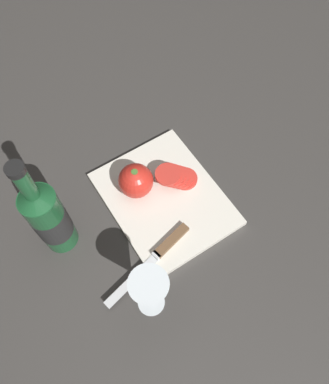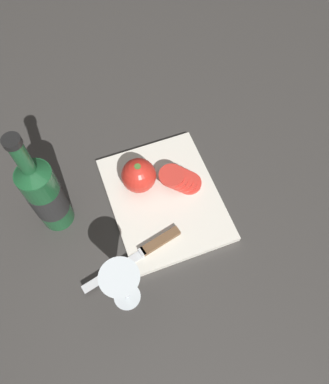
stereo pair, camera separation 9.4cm
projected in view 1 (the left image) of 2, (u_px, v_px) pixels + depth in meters
name	position (u px, v px, depth m)	size (l,w,h in m)	color
ground_plane	(160.00, 218.00, 0.96)	(3.00, 3.00, 0.00)	#383533
cutting_board	(165.00, 199.00, 0.97)	(0.34, 0.27, 0.02)	silver
wine_bottle	(49.00, 218.00, 0.82)	(0.08, 0.08, 0.34)	#194C28
wine_glass	(149.00, 290.00, 0.75)	(0.08, 0.08, 0.18)	silver
whole_tomato	(136.00, 181.00, 0.94)	(0.09, 0.09, 0.09)	red
knife	(164.00, 248.00, 0.90)	(0.08, 0.26, 0.01)	silver
tomato_slice_stack_near	(177.00, 177.00, 0.97)	(0.08, 0.11, 0.05)	red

